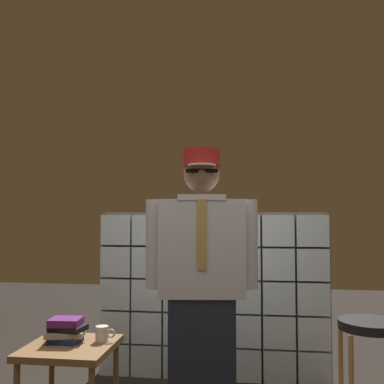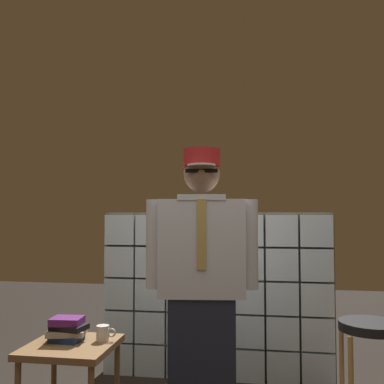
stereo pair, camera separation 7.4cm
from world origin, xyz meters
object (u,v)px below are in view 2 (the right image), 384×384
object	(u,v)px
bar_stool	(371,358)
side_table	(71,356)
standing_person	(202,285)
coffee_mug	(103,333)
book_stack	(67,329)

from	to	relation	value
bar_stool	side_table	distance (m)	1.75
standing_person	coffee_mug	world-z (taller)	standing_person
side_table	coffee_mug	distance (m)	0.23
side_table	book_stack	distance (m)	0.16
book_stack	coffee_mug	distance (m)	0.23
coffee_mug	book_stack	bearing A→B (deg)	-168.86
bar_stool	coffee_mug	xyz separation A→B (m)	(-1.58, 0.08, 0.04)
standing_person	book_stack	distance (m)	0.89
side_table	book_stack	xyz separation A→B (m)	(-0.05, 0.04, 0.15)
bar_stool	book_stack	world-z (taller)	bar_stool
side_table	coffee_mug	bearing A→B (deg)	25.44
book_stack	coffee_mug	bearing A→B (deg)	11.14
bar_stool	book_stack	xyz separation A→B (m)	(-1.80, 0.04, 0.07)
standing_person	side_table	xyz separation A→B (m)	(-0.79, -0.15, -0.43)
book_stack	side_table	bearing A→B (deg)	-40.96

